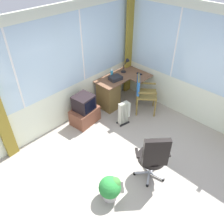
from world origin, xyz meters
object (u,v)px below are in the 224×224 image
object	(u,v)px
tv_remote	(139,74)
office_chair	(154,156)
desk	(110,93)
potted_plant	(110,188)
spray_bottle	(112,72)
desk_lamp	(127,63)
space_heater	(124,113)
paper_tray	(115,78)
tv_on_stand	(85,111)
wooden_armchair	(142,90)

from	to	relation	value
tv_remote	office_chair	world-z (taller)	office_chair
desk	potted_plant	size ratio (longest dim) A/B	2.80
desk	spray_bottle	size ratio (longest dim) A/B	6.00
desk_lamp	space_heater	xyz separation A→B (m)	(-0.92, -0.75, -0.68)
paper_tray	space_heater	world-z (taller)	paper_tray
tv_on_stand	space_heater	size ratio (longest dim) A/B	1.25
tv_remote	spray_bottle	bearing A→B (deg)	135.55
paper_tray	spray_bottle	bearing A→B (deg)	69.62
paper_tray	tv_on_stand	distance (m)	1.13
desk	spray_bottle	bearing A→B (deg)	34.68
spray_bottle	paper_tray	bearing A→B (deg)	-110.38
desk	space_heater	xyz separation A→B (m)	(-0.25, -0.71, -0.10)
wooden_armchair	office_chair	xyz separation A→B (m)	(-1.50, -1.43, -0.02)
desk_lamp	tv_on_stand	xyz separation A→B (m)	(-1.54, -0.06, -0.66)
office_chair	paper_tray	bearing A→B (deg)	59.00
desk	wooden_armchair	xyz separation A→B (m)	(0.41, -0.68, 0.21)
spray_bottle	tv_on_stand	world-z (taller)	spray_bottle
spray_bottle	paper_tray	distance (m)	0.21
tv_remote	tv_on_stand	bearing A→B (deg)	164.67
office_chair	potted_plant	size ratio (longest dim) A/B	2.32
paper_tray	office_chair	bearing A→B (deg)	-121.00
desk_lamp	office_chair	size ratio (longest dim) A/B	0.34
space_heater	wooden_armchair	bearing A→B (deg)	2.41
desk	tv_on_stand	bearing A→B (deg)	-178.22
desk	office_chair	distance (m)	2.39
paper_tray	tv_on_stand	size ratio (longest dim) A/B	0.41
wooden_armchair	space_heater	distance (m)	0.73
desk	desk_lamp	world-z (taller)	desk_lamp
spray_bottle	tv_remote	bearing A→B (deg)	-37.85
desk_lamp	office_chair	distance (m)	2.81
wooden_armchair	space_heater	world-z (taller)	wooden_armchair
potted_plant	desk_lamp	bearing A→B (deg)	36.60
tv_remote	spray_bottle	world-z (taller)	spray_bottle
tv_remote	desk_lamp	bearing A→B (deg)	104.99
desk	potted_plant	xyz separation A→B (m)	(-1.89, -1.86, -0.14)
desk_lamp	spray_bottle	xyz separation A→B (m)	(-0.44, 0.12, -0.13)
desk	spray_bottle	xyz separation A→B (m)	(0.23, 0.16, 0.44)
wooden_armchair	office_chair	world-z (taller)	office_chair
desk_lamp	potted_plant	distance (m)	3.26
space_heater	potted_plant	bearing A→B (deg)	-144.83
office_chair	desk	bearing A→B (deg)	62.64
desk	paper_tray	size ratio (longest dim) A/B	4.32
tv_remote	wooden_armchair	bearing A→B (deg)	-140.37
desk_lamp	paper_tray	size ratio (longest dim) A/B	1.23
tv_remote	tv_on_stand	size ratio (longest dim) A/B	0.20
office_chair	tv_on_stand	world-z (taller)	office_chair
desk	paper_tray	xyz separation A→B (m)	(0.15, -0.04, 0.38)
desk	tv_on_stand	world-z (taller)	desk
paper_tray	wooden_armchair	bearing A→B (deg)	-68.70
spray_bottle	wooden_armchair	xyz separation A→B (m)	(0.18, -0.84, -0.24)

